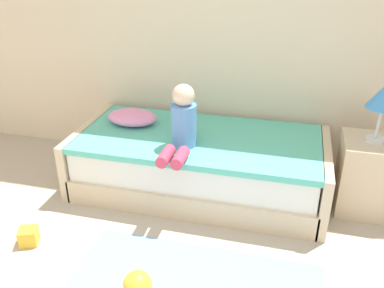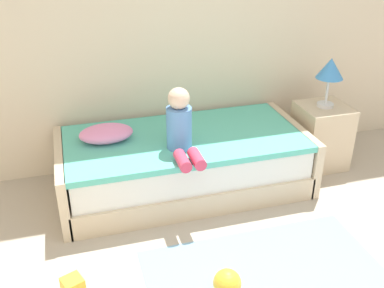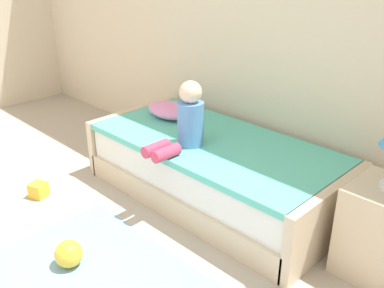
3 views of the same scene
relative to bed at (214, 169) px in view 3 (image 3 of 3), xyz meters
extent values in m
cube|color=beige|center=(0.17, 0.60, 1.20)|extent=(7.20, 0.10, 2.90)
cube|color=beige|center=(0.00, 0.00, -0.15)|extent=(2.00, 1.00, 0.20)
cube|color=white|center=(0.00, 0.00, 0.08)|extent=(1.94, 0.94, 0.25)
cube|color=#59C6B2|center=(0.00, 0.00, 0.23)|extent=(1.98, 0.98, 0.05)
cube|color=beige|center=(-1.02, 0.00, 0.00)|extent=(0.07, 1.00, 0.50)
cube|color=beige|center=(1.02, 0.00, 0.00)|extent=(0.07, 1.00, 0.50)
cube|color=beige|center=(1.35, 0.04, 0.05)|extent=(0.44, 0.44, 0.60)
cylinder|color=#598CD1|center=(-0.08, -0.18, 0.42)|extent=(0.20, 0.20, 0.34)
sphere|color=beige|center=(-0.08, -0.18, 0.67)|extent=(0.17, 0.17, 0.17)
cylinder|color=#D83F60|center=(-0.14, -0.48, 0.30)|extent=(0.09, 0.22, 0.09)
cylinder|color=#D83F60|center=(-0.03, -0.48, 0.30)|extent=(0.09, 0.22, 0.09)
ellipsoid|color=#EA8CC6|center=(-0.63, 0.10, 0.32)|extent=(0.44, 0.30, 0.13)
sphere|color=yellow|center=(-0.07, -1.30, -0.15)|extent=(0.18, 0.18, 0.18)
cube|color=yellow|center=(-1.01, -1.03, -0.18)|extent=(0.16, 0.16, 0.12)
camera|label=1|loc=(0.71, -3.02, 1.73)|focal=38.71mm
camera|label=2|loc=(-0.87, -3.26, 1.91)|focal=41.86mm
camera|label=3|loc=(2.08, -2.34, 1.64)|focal=40.81mm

